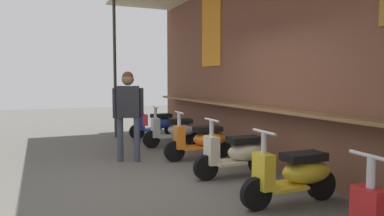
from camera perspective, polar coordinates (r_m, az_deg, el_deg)
The scene contains 8 objects.
ground_plane at distance 5.47m, azimuth -2.53°, elevation -12.19°, with size 31.96×31.96×0.00m, color #56544F.
market_stall_facade at distance 6.20m, azimuth 14.29°, elevation 9.32°, with size 11.42×2.19×3.86m.
scooter_blue at distance 9.69m, azimuth -5.63°, elevation -2.53°, with size 0.47×1.40×0.97m.
scooter_silver at distance 8.40m, azimuth -2.71°, elevation -3.60°, with size 0.49×1.40×0.97m.
scooter_orange at distance 7.04m, azimuth 1.65°, elevation -5.17°, with size 0.47×1.40×0.97m.
scooter_cream at distance 5.84m, azimuth 7.46°, elevation -7.21°, with size 0.46×1.40×0.97m.
scooter_yellow at distance 4.73m, azimuth 16.40°, elevation -10.16°, with size 0.46×1.40×0.97m.
shopper_with_handbag at distance 6.87m, azimuth -10.14°, elevation 0.24°, with size 0.36×0.69×1.74m.
Camera 1 is at (4.89, -1.88, 1.57)m, focal length 33.04 mm.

